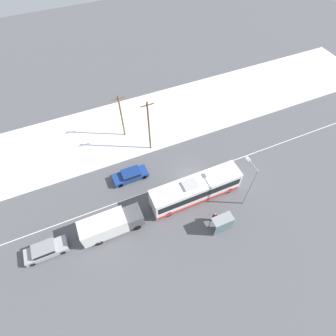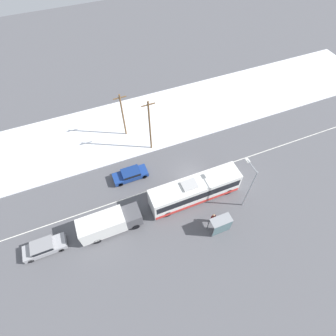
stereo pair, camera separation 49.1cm
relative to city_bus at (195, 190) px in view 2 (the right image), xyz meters
name	(u,v)px [view 2 (the right image)]	position (x,y,z in m)	size (l,w,h in m)	color
ground_plane	(190,177)	(0.90, 3.07, -1.72)	(120.00, 120.00, 0.00)	#56565B
snow_lot	(158,118)	(0.90, 15.36, -1.66)	(80.00, 12.49, 0.12)	white
lane_marking_center	(190,177)	(0.90, 3.07, -1.71)	(60.00, 0.12, 0.00)	silver
city_bus	(195,190)	(0.00, 0.00, 0.00)	(11.39, 2.57, 3.52)	white
box_truck	(109,223)	(-10.88, -0.22, -0.14)	(7.08, 2.30, 2.82)	silver
sedan_car	(131,174)	(-6.49, 5.99, -0.98)	(4.59, 1.80, 1.32)	navy
parked_car_near_truck	(44,247)	(-18.25, 0.11, -0.92)	(4.54, 1.80, 1.46)	#9E9EA3
pedestrian_at_stop	(213,217)	(0.59, -3.84, -0.64)	(0.63, 0.28, 1.75)	#23232D
bus_shelter	(222,225)	(0.83, -5.23, -0.05)	(2.42, 1.20, 2.40)	gray
streetlamp	(249,183)	(5.16, -2.85, 2.71)	(0.36, 2.18, 7.04)	#9EA3A8
utility_pole_roadside	(150,126)	(-2.17, 9.85, 2.73)	(1.80, 0.24, 8.52)	brown
utility_pole_snowlot	(123,115)	(-4.80, 13.91, 2.16)	(1.80, 0.24, 7.38)	brown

